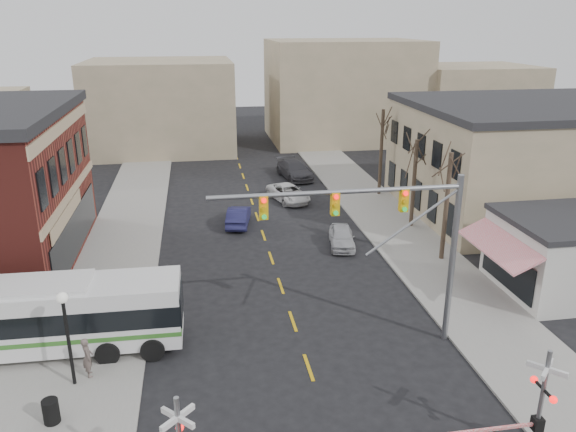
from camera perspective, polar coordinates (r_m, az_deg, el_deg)
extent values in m
plane|color=black|center=(23.59, 3.11, -17.83)|extent=(160.00, 160.00, 0.00)
cube|color=gray|center=(41.20, -16.10, -1.62)|extent=(5.00, 60.00, 0.12)
cube|color=gray|center=(43.12, 9.78, -0.19)|extent=(5.00, 60.00, 0.12)
cube|color=tan|center=(36.55, -21.16, 2.20)|extent=(0.10, 15.00, 0.50)
cube|color=tan|center=(35.66, -21.95, 8.50)|extent=(0.10, 15.00, 0.70)
cube|color=black|center=(37.31, -20.70, -1.47)|extent=(0.08, 13.00, 2.60)
cube|color=gray|center=(47.58, 24.51, 5.13)|extent=(20.00, 15.00, 8.00)
cube|color=#262628|center=(46.85, 25.23, 10.16)|extent=(20.30, 15.30, 0.50)
cube|color=red|center=(31.73, 20.55, -2.73)|extent=(1.68, 6.00, 0.87)
cylinder|color=#382B21|center=(35.40, 15.77, 0.89)|extent=(0.28, 0.28, 6.75)
cylinder|color=#382B21|center=(40.83, 12.66, 3.24)|extent=(0.28, 0.28, 6.30)
cylinder|color=#382B21|center=(48.05, 9.43, 6.39)|extent=(0.28, 0.28, 7.20)
cube|color=silver|center=(27.53, -24.35, -9.25)|extent=(12.80, 2.96, 2.85)
cube|color=black|center=(27.44, -24.41, -8.88)|extent=(12.84, 3.00, 0.96)
cube|color=#326F25|center=(27.83, -24.16, -10.43)|extent=(12.84, 3.00, 0.21)
cylinder|color=black|center=(28.16, -23.97, -11.66)|extent=(1.11, 2.78, 1.06)
cylinder|color=gray|center=(26.32, 16.35, -4.40)|extent=(0.28, 0.28, 8.00)
cylinder|color=gray|center=(23.31, 5.06, 2.44)|extent=(10.81, 0.20, 0.20)
cube|color=gold|center=(24.32, 11.68, 1.59)|extent=(0.35, 0.30, 1.00)
cube|color=gold|center=(23.44, 4.80, 1.26)|extent=(0.35, 0.30, 1.00)
cube|color=gold|center=(22.91, -2.50, 0.88)|extent=(0.35, 0.30, 1.00)
cube|color=silver|center=(17.62, -11.14, -19.46)|extent=(1.00, 1.00, 0.18)
cube|color=silver|center=(17.62, -11.14, -19.46)|extent=(1.00, 1.00, 0.18)
sphere|color=#FF0C0C|center=(18.55, -10.94, -20.34)|extent=(0.26, 0.26, 0.26)
cylinder|color=gray|center=(21.78, 24.33, -16.82)|extent=(0.16, 0.16, 4.00)
cube|color=silver|center=(21.08, 24.83, -13.94)|extent=(1.00, 1.00, 0.18)
cube|color=silver|center=(21.08, 24.83, -13.94)|extent=(1.00, 1.00, 0.18)
sphere|color=#FF0C0C|center=(21.15, 25.35, -16.51)|extent=(0.26, 0.26, 0.26)
sphere|color=#FF0C0C|center=(21.87, 23.72, -14.98)|extent=(0.26, 0.26, 0.26)
cube|color=black|center=(22.30, 24.00, -18.71)|extent=(0.35, 0.35, 0.50)
cube|color=#FF0C0C|center=(21.13, 17.69, -20.19)|extent=(5.00, 0.10, 0.10)
cylinder|color=black|center=(24.60, -21.36, -11.96)|extent=(0.14, 0.14, 3.78)
sphere|color=silver|center=(23.65, -21.96, -7.71)|extent=(0.44, 0.44, 0.44)
cylinder|color=black|center=(23.58, -22.94, -17.80)|extent=(0.60, 0.60, 0.95)
imported|color=#A9A9AD|center=(37.31, 5.49, -2.12)|extent=(2.23, 4.14, 1.34)
imported|color=#1B1B45|center=(41.12, -5.06, -0.01)|extent=(2.21, 4.41, 1.39)
imported|color=silver|center=(46.55, 0.04, 2.35)|extent=(3.51, 5.24, 1.34)
imported|color=#45454A|center=(53.43, 0.66, 4.73)|extent=(3.23, 5.86, 1.61)
imported|color=#63554F|center=(25.41, -19.70, -13.35)|extent=(0.59, 0.73, 1.76)
imported|color=#353B5E|center=(30.73, -21.70, -7.97)|extent=(0.90, 0.92, 1.49)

